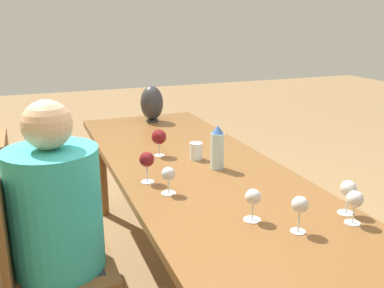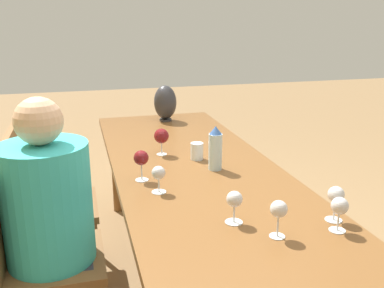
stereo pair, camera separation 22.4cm
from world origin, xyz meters
name	(u,v)px [view 1 (the left image)]	position (x,y,z in m)	size (l,w,h in m)	color
dining_table	(203,184)	(0.00, 0.00, 0.66)	(2.60, 0.83, 0.73)	brown
water_bottle	(217,148)	(0.01, -0.08, 0.84)	(0.07, 0.07, 0.23)	silver
water_tumbler	(196,151)	(0.19, -0.04, 0.77)	(0.07, 0.07, 0.09)	silver
vase	(152,103)	(1.10, -0.05, 0.86)	(0.16, 0.16, 0.26)	#2D2D33
wine_glass_0	(168,175)	(-0.20, 0.25, 0.81)	(0.06, 0.06, 0.12)	silver
wine_glass_1	(348,190)	(-0.64, -0.34, 0.83)	(0.06, 0.06, 0.14)	silver
wine_glass_2	(159,137)	(0.32, 0.13, 0.83)	(0.08, 0.08, 0.15)	silver
wine_glass_3	(253,198)	(-0.56, 0.03, 0.82)	(0.07, 0.07, 0.13)	silver
wine_glass_4	(355,200)	(-0.72, -0.31, 0.82)	(0.06, 0.06, 0.13)	silver
wine_glass_5	(147,160)	(-0.04, 0.30, 0.83)	(0.07, 0.07, 0.15)	silver
wine_glass_6	(300,206)	(-0.70, -0.08, 0.83)	(0.06, 0.06, 0.14)	silver
chair_near	(43,262)	(-0.16, 0.79, 0.48)	(0.44, 0.44, 0.89)	brown
chair_far	(38,208)	(0.41, 0.79, 0.48)	(0.44, 0.44, 0.89)	brown
person_near	(62,230)	(-0.16, 0.70, 0.62)	(0.38, 0.38, 1.17)	#2D2D38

